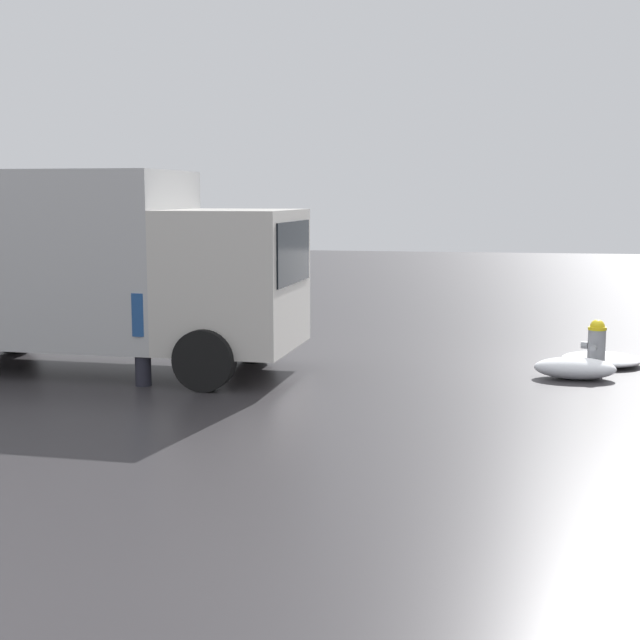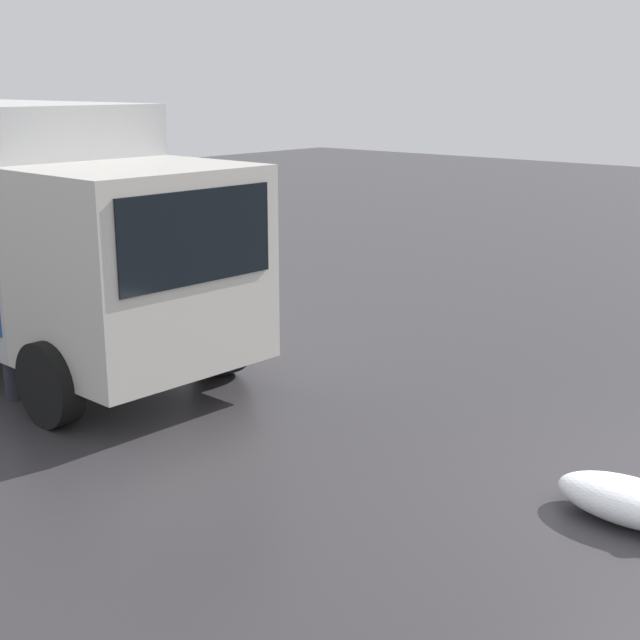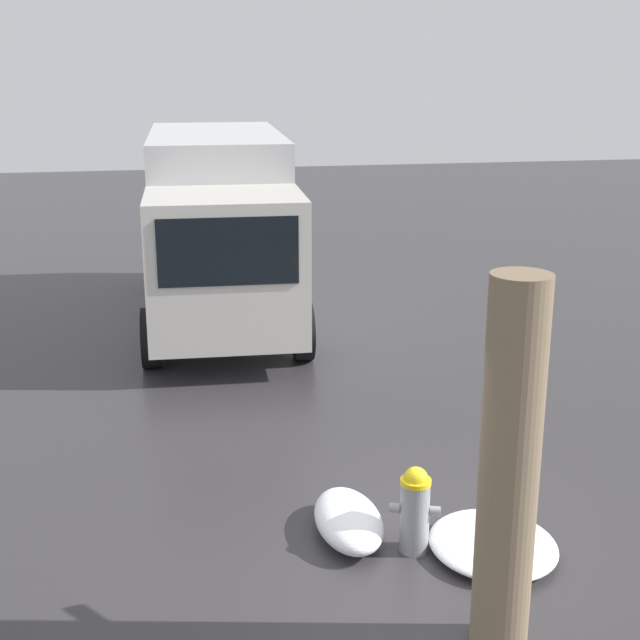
{
  "view_description": "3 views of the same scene",
  "coord_description": "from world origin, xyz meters",
  "px_view_note": "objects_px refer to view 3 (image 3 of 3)",
  "views": [
    {
      "loc": [
        1.76,
        14.46,
        2.8
      ],
      "look_at": [
        4.23,
        1.25,
        0.91
      ],
      "focal_mm": 50.0,
      "sensor_mm": 36.0,
      "label": 1
    },
    {
      "loc": [
        -2.0,
        7.13,
        3.43
      ],
      "look_at": [
        3.73,
        0.48,
        1.08
      ],
      "focal_mm": 50.0,
      "sensor_mm": 36.0,
      "label": 2
    },
    {
      "loc": [
        -7.15,
        2.19,
        4.48
      ],
      "look_at": [
        4.41,
        0.1,
        0.98
      ],
      "focal_mm": 50.0,
      "sensor_mm": 36.0,
      "label": 3
    }
  ],
  "objects_px": {
    "fire_hydrant": "(415,508)",
    "tree_trunk": "(509,468)",
    "delivery_truck": "(219,222)",
    "pedestrian": "(162,293)"
  },
  "relations": [
    {
      "from": "fire_hydrant",
      "to": "tree_trunk",
      "type": "height_order",
      "value": "tree_trunk"
    },
    {
      "from": "delivery_truck",
      "to": "pedestrian",
      "type": "xyz_separation_m",
      "value": [
        -1.41,
        1.04,
        -0.84
      ]
    },
    {
      "from": "tree_trunk",
      "to": "pedestrian",
      "type": "relative_size",
      "value": 1.89
    },
    {
      "from": "fire_hydrant",
      "to": "tree_trunk",
      "type": "xyz_separation_m",
      "value": [
        -1.44,
        -0.28,
        1.08
      ]
    },
    {
      "from": "fire_hydrant",
      "to": "tree_trunk",
      "type": "relative_size",
      "value": 0.28
    },
    {
      "from": "tree_trunk",
      "to": "delivery_truck",
      "type": "height_order",
      "value": "delivery_truck"
    },
    {
      "from": "fire_hydrant",
      "to": "delivery_truck",
      "type": "bearing_deg",
      "value": 28.09
    },
    {
      "from": "tree_trunk",
      "to": "pedestrian",
      "type": "distance_m",
      "value": 8.55
    },
    {
      "from": "tree_trunk",
      "to": "pedestrian",
      "type": "bearing_deg",
      "value": 17.13
    },
    {
      "from": "tree_trunk",
      "to": "delivery_truck",
      "type": "bearing_deg",
      "value": 8.77
    }
  ]
}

